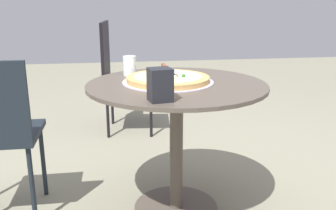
{
  "coord_description": "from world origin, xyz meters",
  "views": [
    {
      "loc": [
        1.74,
        -0.31,
        1.09
      ],
      "look_at": [
        -0.03,
        -0.04,
        0.58
      ],
      "focal_mm": 39.56,
      "sensor_mm": 36.0,
      "label": 1
    }
  ],
  "objects": [
    {
      "name": "napkin_dispenser",
      "position": [
        0.32,
        -0.12,
        0.76
      ],
      "size": [
        0.1,
        0.1,
        0.13
      ],
      "primitive_type": "cube",
      "rotation": [
        0.0,
        0.0,
        1.74
      ],
      "color": "black",
      "rests_on": "patio_table"
    },
    {
      "name": "ground_plane",
      "position": [
        0.0,
        0.0,
        0.0
      ],
      "size": [
        10.0,
        10.0,
        0.0
      ],
      "primitive_type": "plane",
      "color": "gray"
    },
    {
      "name": "pizza_server",
      "position": [
        -0.1,
        -0.04,
        0.75
      ],
      "size": [
        0.21,
        0.08,
        0.02
      ],
      "color": "silver",
      "rests_on": "pizza_on_tray"
    },
    {
      "name": "drinking_cup",
      "position": [
        -0.23,
        -0.22,
        0.75
      ],
      "size": [
        0.07,
        0.07,
        0.1
      ],
      "primitive_type": "cylinder",
      "color": "white",
      "rests_on": "patio_table"
    },
    {
      "name": "patio_table",
      "position": [
        0.0,
        0.0,
        0.52
      ],
      "size": [
        0.88,
        0.88,
        0.7
      ],
      "color": "#52483E",
      "rests_on": "ground"
    },
    {
      "name": "patio_chair_corner",
      "position": [
        -1.31,
        -0.25,
        0.53
      ],
      "size": [
        0.45,
        0.45,
        0.92
      ],
      "color": "black",
      "rests_on": "ground"
    },
    {
      "name": "pizza_on_tray",
      "position": [
        -0.03,
        -0.04,
        0.71
      ],
      "size": [
        0.45,
        0.45,
        0.05
      ],
      "color": "silver",
      "rests_on": "patio_table"
    }
  ]
}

